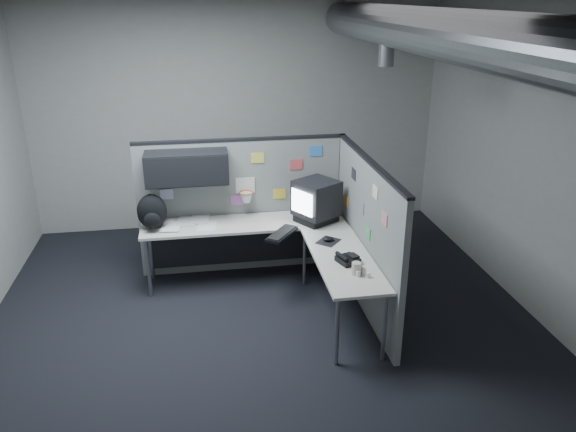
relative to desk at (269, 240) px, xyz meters
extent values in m
cube|color=black|center=(-0.15, -0.70, -0.62)|extent=(5.60, 5.60, 0.01)
cube|color=#9E9E99|center=(-0.15, 2.10, 0.99)|extent=(5.60, 0.01, 3.20)
cube|color=#9E9E99|center=(-0.15, -3.51, 0.99)|extent=(5.60, 0.01, 3.20)
cube|color=#9E9E99|center=(2.66, -0.70, 0.99)|extent=(0.01, 5.60, 3.20)
cylinder|color=slate|center=(1.25, -0.70, 2.24)|extent=(0.40, 5.49, 0.40)
cylinder|color=slate|center=(1.25, 0.10, 1.99)|extent=(0.16, 0.16, 0.30)
cube|color=slate|center=(-0.23, 0.60, 0.19)|extent=(2.43, 0.06, 1.60)
cube|color=black|center=(-0.23, 0.60, 1.00)|extent=(2.43, 0.07, 0.03)
cube|color=black|center=(0.95, 0.60, 0.19)|extent=(0.07, 0.07, 1.60)
cube|color=black|center=(-0.85, 0.40, 0.76)|extent=(0.90, 0.35, 0.35)
cube|color=black|center=(-0.85, 0.22, 0.76)|extent=(0.90, 0.02, 0.33)
cube|color=silver|center=(-0.20, 0.56, 0.47)|extent=(0.22, 0.02, 0.18)
torus|color=#D85914|center=(-0.20, 0.47, 0.41)|extent=(0.16, 0.16, 0.01)
cone|color=white|center=(-0.20, 0.47, 0.35)|extent=(0.14, 0.14, 0.11)
cube|color=silver|center=(-1.10, 0.56, 0.41)|extent=(0.15, 0.01, 0.12)
cube|color=#E5D84C|center=(-0.05, 0.56, 0.79)|extent=(0.15, 0.01, 0.12)
cube|color=gold|center=(0.20, 0.56, 0.34)|extent=(0.15, 0.01, 0.12)
cube|color=#CC4C4C|center=(0.40, 0.56, 0.69)|extent=(0.15, 0.01, 0.12)
cube|color=#337FCC|center=(0.63, 0.56, 0.84)|extent=(0.15, 0.01, 0.12)
cube|color=#B266B2|center=(-0.30, 0.56, 0.29)|extent=(0.15, 0.01, 0.12)
cube|color=slate|center=(0.95, -0.49, 0.19)|extent=(0.06, 2.23, 1.60)
cube|color=black|center=(0.95, -0.49, 1.00)|extent=(0.07, 2.23, 0.03)
cube|color=#26262D|center=(0.92, -0.05, 0.74)|extent=(0.01, 0.15, 0.12)
cube|color=gray|center=(0.92, -0.40, 0.49)|extent=(0.01, 0.15, 0.12)
cube|color=silver|center=(0.92, -0.80, 0.79)|extent=(0.01, 0.15, 0.12)
cube|color=orange|center=(0.92, 0.20, 0.34)|extent=(0.01, 0.15, 0.12)
cube|color=#D87F7F|center=(0.92, -1.10, 0.64)|extent=(0.01, 0.15, 0.12)
cube|color=#4CB266|center=(0.92, -0.65, 0.31)|extent=(0.01, 0.15, 0.12)
cube|color=beige|center=(-0.25, 0.28, 0.10)|extent=(2.30, 0.56, 0.03)
cube|color=beige|center=(0.63, -0.78, 0.10)|extent=(0.56, 1.55, 0.03)
cube|color=black|center=(-0.25, 0.50, -0.21)|extent=(2.18, 0.02, 0.55)
cylinder|color=gray|center=(-1.33, 0.06, -0.26)|extent=(0.04, 0.04, 0.70)
cylinder|color=gray|center=(-1.33, 0.50, -0.26)|extent=(0.04, 0.04, 0.70)
cylinder|color=gray|center=(0.41, 0.06, -0.26)|extent=(0.04, 0.04, 0.70)
cylinder|color=gray|center=(0.41, -1.48, -0.26)|extent=(0.04, 0.04, 0.70)
cylinder|color=gray|center=(0.85, -1.48, -0.26)|extent=(0.04, 0.04, 0.70)
cube|color=black|center=(0.57, 0.19, 0.16)|extent=(0.52, 0.51, 0.08)
cube|color=black|center=(0.57, 0.19, 0.40)|extent=(0.58, 0.58, 0.40)
cube|color=#D1E5F9|center=(0.38, 0.07, 0.40)|extent=(0.18, 0.29, 0.26)
cube|color=black|center=(0.12, -0.15, 0.13)|extent=(0.41, 0.48, 0.03)
cube|color=black|center=(0.12, -0.15, 0.15)|extent=(0.37, 0.43, 0.01)
cube|color=black|center=(0.58, -0.39, 0.12)|extent=(0.30, 0.30, 0.01)
ellipsoid|color=black|center=(0.58, -0.39, 0.15)|extent=(0.12, 0.08, 0.04)
cube|color=black|center=(0.65, -0.90, 0.14)|extent=(0.24, 0.25, 0.05)
cylinder|color=black|center=(0.59, -0.91, 0.19)|extent=(0.10, 0.18, 0.04)
cube|color=black|center=(0.71, -0.89, 0.18)|extent=(0.11, 0.13, 0.02)
cylinder|color=silver|center=(0.74, -1.15, 0.15)|extent=(0.05, 0.05, 0.07)
cylinder|color=silver|center=(0.67, -1.20, 0.15)|extent=(0.04, 0.04, 0.06)
cylinder|color=silver|center=(0.76, -1.23, 0.14)|extent=(0.04, 0.04, 0.05)
cylinder|color=#D85914|center=(0.71, -1.10, 0.16)|extent=(0.04, 0.04, 0.08)
cylinder|color=#B9AFA3|center=(0.66, -1.15, 0.18)|extent=(0.11, 0.11, 0.12)
cube|color=white|center=(-0.67, 0.24, 0.12)|extent=(0.24, 0.31, 0.00)
cube|color=white|center=(-0.89, 0.42, 0.12)|extent=(0.24, 0.31, 0.00)
cube|color=white|center=(-1.15, 0.35, 0.12)|extent=(0.24, 0.31, 0.00)
cube|color=white|center=(-0.74, 0.45, 0.13)|extent=(0.24, 0.31, 0.00)
cube|color=white|center=(-1.06, 0.26, 0.13)|extent=(0.24, 0.31, 0.00)
cube|color=white|center=(-1.23, 0.48, 0.13)|extent=(0.24, 0.32, 0.00)
ellipsoid|color=black|center=(-1.25, 0.27, 0.32)|extent=(0.38, 0.32, 0.40)
ellipsoid|color=black|center=(-1.25, 0.14, 0.26)|extent=(0.20, 0.15, 0.18)
camera|label=1|loc=(-0.71, -5.61, 2.54)|focal=35.00mm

